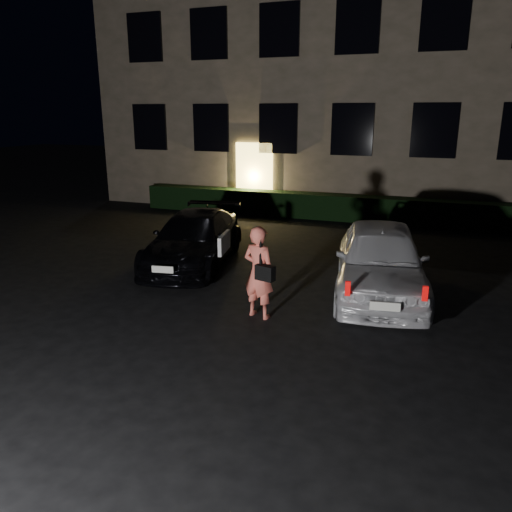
% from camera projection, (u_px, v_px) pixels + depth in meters
% --- Properties ---
extents(ground, '(80.00, 80.00, 0.00)m').
position_uv_depth(ground, '(221.00, 354.00, 7.65)').
color(ground, black).
rests_on(ground, ground).
extents(building, '(20.00, 8.11, 12.00)m').
position_uv_depth(building, '(374.00, 47.00, 19.50)').
color(building, brown).
rests_on(building, ground).
extents(hedge, '(15.00, 0.70, 0.85)m').
position_uv_depth(hedge, '(346.00, 208.00, 17.00)').
color(hedge, black).
rests_on(hedge, ground).
extents(sedan, '(2.46, 4.50, 1.24)m').
position_uv_depth(sedan, '(194.00, 239.00, 12.06)').
color(sedan, black).
rests_on(sedan, ground).
extents(hatch, '(2.37, 4.50, 1.46)m').
position_uv_depth(hatch, '(380.00, 260.00, 10.00)').
color(hatch, silver).
rests_on(hatch, ground).
extents(man, '(0.71, 0.55, 1.68)m').
position_uv_depth(man, '(259.00, 272.00, 8.83)').
color(man, '#F06957').
rests_on(man, ground).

